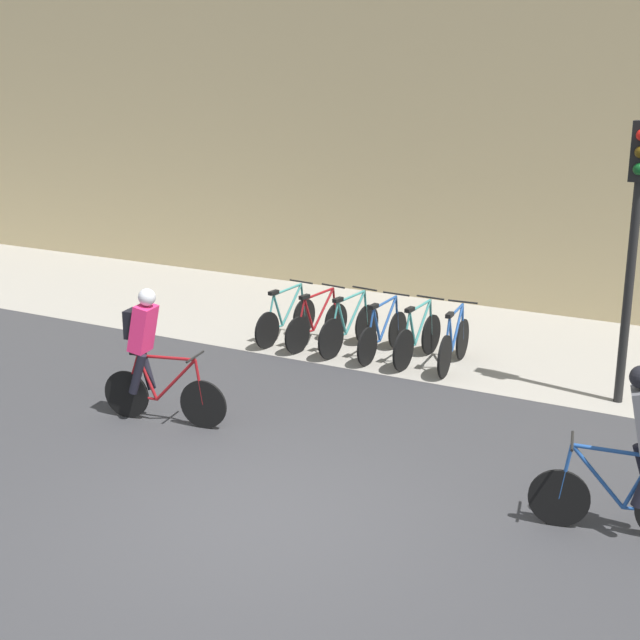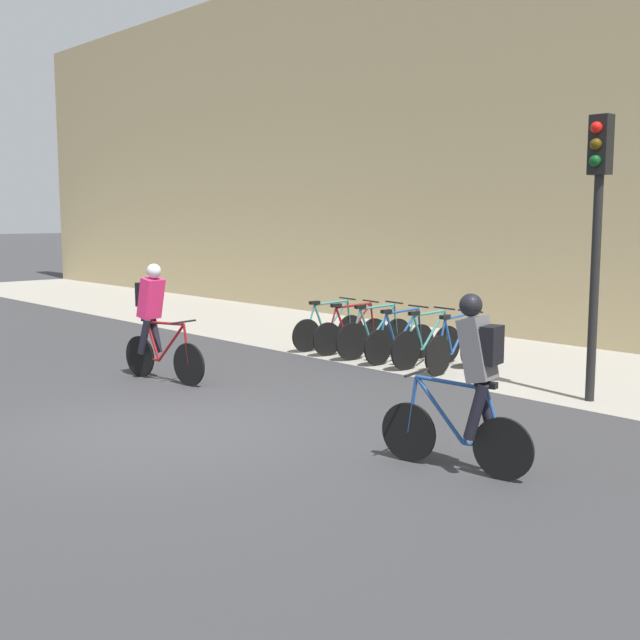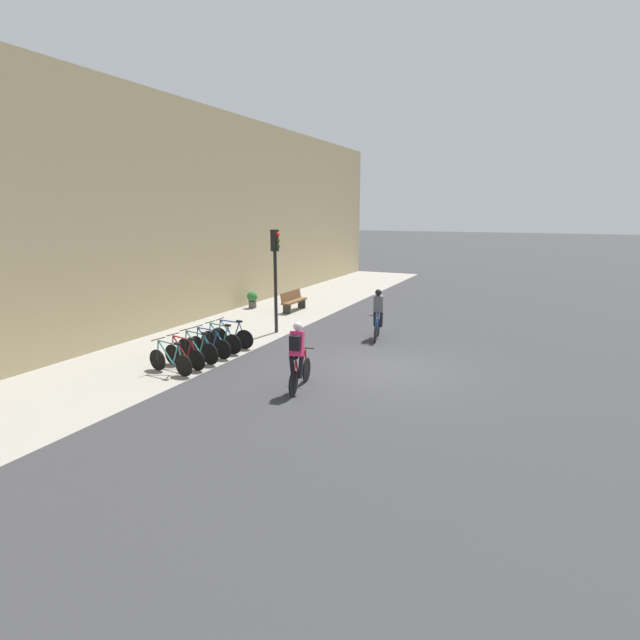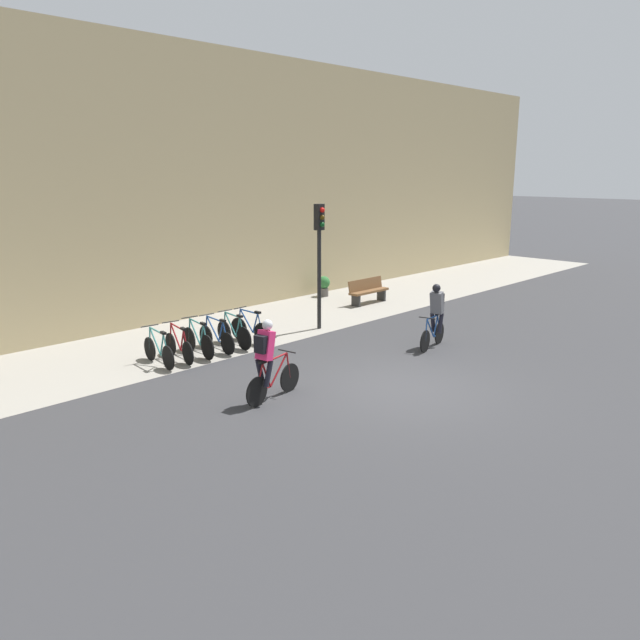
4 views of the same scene
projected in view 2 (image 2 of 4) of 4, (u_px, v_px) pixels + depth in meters
ground at (161, 431)px, 9.24m from camera, size 200.00×200.00×0.00m
kerb_strip at (503, 360)px, 13.76m from camera, size 44.00×4.50×0.01m
building_facade at (589, 118)px, 14.92m from camera, size 44.00×0.60×8.52m
cyclist_pink at (154, 318)px, 12.00m from camera, size 1.71×0.54×1.76m
cyclist_grey at (472, 377)px, 7.59m from camera, size 1.58×0.56×1.74m
parked_bike_0 at (329, 329)px, 14.81m from camera, size 0.46×1.63×0.94m
parked_bike_1 at (351, 333)px, 14.38m from camera, size 0.46×1.62×0.93m
parked_bike_2 at (375, 335)px, 13.95m from camera, size 0.46×1.66×0.96m
parked_bike_3 at (400, 340)px, 13.52m from camera, size 0.46×1.63×0.93m
parked_bike_4 at (427, 343)px, 13.09m from camera, size 0.46×1.60×0.95m
parked_bike_5 at (455, 348)px, 12.67m from camera, size 0.46×1.59×0.95m
traffic_light_pole at (598, 206)px, 10.39m from camera, size 0.26×0.30×3.75m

